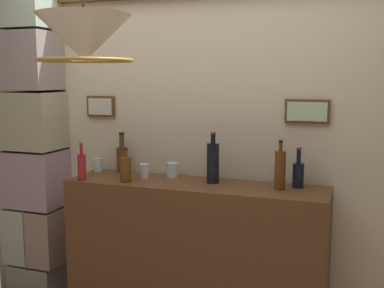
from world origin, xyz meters
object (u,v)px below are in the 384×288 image
liquor_bottle_vermouth (280,169)px  glass_tumbler_rocks (98,165)px  liquor_bottle_mezcal (126,169)px  liquor_bottle_rum (82,166)px  glass_tumbler_shot (144,171)px  liquor_bottle_sherry (298,174)px  liquor_bottle_vodka (122,158)px  glass_tumbler_highball (172,170)px  liquor_bottle_tequila (213,162)px  pendant_lamp (84,39)px

liquor_bottle_vermouth → glass_tumbler_rocks: 1.27m
liquor_bottle_mezcal → glass_tumbler_rocks: 0.41m
liquor_bottle_rum → glass_tumbler_shot: size_ratio=2.68×
liquor_bottle_sherry → liquor_bottle_rum: size_ratio=0.96×
liquor_bottle_vodka → glass_tumbler_highball: liquor_bottle_vodka is taller
liquor_bottle_tequila → pendant_lamp: 1.13m
liquor_bottle_sherry → liquor_bottle_rum: (-1.31, -0.25, 0.01)m
liquor_bottle_tequila → liquor_bottle_vermouth: liquor_bottle_tequila is taller
liquor_bottle_sherry → liquor_bottle_vodka: size_ratio=0.87×
liquor_bottle_mezcal → glass_tumbler_highball: liquor_bottle_mezcal is taller
glass_tumbler_rocks → glass_tumbler_highball: glass_tumbler_highball is taller
liquor_bottle_tequila → liquor_bottle_mezcal: bearing=-163.1°
glass_tumbler_rocks → liquor_bottle_mezcal: bearing=-34.5°
liquor_bottle_mezcal → pendant_lamp: size_ratio=0.35×
liquor_bottle_tequila → glass_tumbler_rocks: liquor_bottle_tequila is taller
glass_tumbler_highball → liquor_bottle_mezcal: bearing=-131.8°
liquor_bottle_vodka → glass_tumbler_rocks: size_ratio=3.04×
liquor_bottle_tequila → liquor_bottle_vermouth: bearing=-4.9°
liquor_bottle_tequila → pendant_lamp: bearing=-113.4°
liquor_bottle_vodka → pendant_lamp: bearing=-71.1°
liquor_bottle_tequila → glass_tumbler_highball: 0.32m
liquor_bottle_tequila → liquor_bottle_sherry: bearing=5.5°
liquor_bottle_mezcal → glass_tumbler_highball: size_ratio=2.32×
liquor_bottle_rum → liquor_bottle_sherry: bearing=10.9°
liquor_bottle_mezcal → pendant_lamp: (0.16, -0.67, 0.73)m
liquor_bottle_tequila → liquor_bottle_vodka: liquor_bottle_tequila is taller
liquor_bottle_tequila → liquor_bottle_mezcal: liquor_bottle_tequila is taller
liquor_bottle_mezcal → glass_tumbler_rocks: size_ratio=2.38×
liquor_bottle_tequila → glass_tumbler_shot: size_ratio=3.39×
glass_tumbler_rocks → liquor_bottle_vermouth: bearing=-4.9°
pendant_lamp → glass_tumbler_highball: bearing=86.5°
glass_tumbler_rocks → glass_tumbler_shot: (0.39, -0.09, 0.00)m
liquor_bottle_sherry → liquor_bottle_vermouth: bearing=-137.8°
glass_tumbler_rocks → liquor_bottle_sherry: bearing=-1.0°
liquor_bottle_mezcal → pendant_lamp: pendant_lamp is taller
liquor_bottle_vermouth → glass_tumbler_rocks: (-1.26, 0.11, -0.07)m
liquor_bottle_vodka → pendant_lamp: (0.32, -0.92, 0.71)m
glass_tumbler_rocks → pendant_lamp: size_ratio=0.15×
liquor_bottle_vermouth → glass_tumbler_rocks: bearing=175.1°
liquor_bottle_sherry → glass_tumbler_highball: size_ratio=2.59×
liquor_bottle_mezcal → glass_tumbler_highball: 0.32m
liquor_bottle_mezcal → pendant_lamp: 1.00m
pendant_lamp → glass_tumbler_rocks: bearing=118.6°
liquor_bottle_vermouth → pendant_lamp: 1.30m
liquor_bottle_mezcal → glass_tumbler_shot: 0.16m
glass_tumbler_shot → pendant_lamp: size_ratio=0.15×
liquor_bottle_mezcal → liquor_bottle_vermouth: (0.93, 0.12, 0.03)m
liquor_bottle_vodka → liquor_bottle_rum: bearing=-112.4°
liquor_bottle_rum → liquor_bottle_mezcal: liquor_bottle_rum is taller
liquor_bottle_tequila → glass_tumbler_highball: bearing=164.8°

